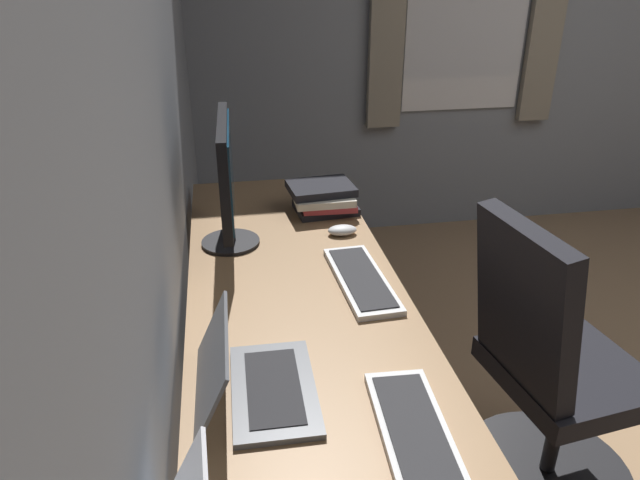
% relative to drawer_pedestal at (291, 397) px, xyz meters
% --- Properties ---
extents(wall_back, '(5.02, 0.10, 2.60)m').
position_rel_drawer_pedestal_xyz_m(wall_back, '(-0.25, 0.36, 0.95)').
color(wall_back, '#8C939E').
rests_on(wall_back, ground).
extents(wall_right, '(0.10, 5.15, 2.60)m').
position_rel_drawer_pedestal_xyz_m(wall_right, '(2.01, -1.96, 0.95)').
color(wall_right, '#8C939E').
rests_on(wall_right, ground).
extents(window_panel, '(0.02, 0.73, 1.09)m').
position_rel_drawer_pedestal_xyz_m(window_panel, '(1.95, -1.30, 0.97)').
color(window_panel, white).
extents(curtain_near, '(0.05, 0.20, 1.25)m').
position_rel_drawer_pedestal_xyz_m(curtain_near, '(1.92, -1.79, 0.97)').
color(curtain_near, '#9E937F').
extents(curtain_far, '(0.05, 0.20, 1.25)m').
position_rel_drawer_pedestal_xyz_m(curtain_far, '(1.92, -0.81, 0.97)').
color(curtain_far, '#9E937F').
extents(desk, '(2.18, 0.64, 0.73)m').
position_rel_drawer_pedestal_xyz_m(desk, '(-0.10, -0.03, 0.32)').
color(desk, '#936D47').
rests_on(desk, ground).
extents(drawer_pedestal, '(0.40, 0.51, 0.69)m').
position_rel_drawer_pedestal_xyz_m(drawer_pedestal, '(0.00, 0.00, 0.00)').
color(drawer_pedestal, '#936D47').
rests_on(drawer_pedestal, ground).
extents(monitor_primary, '(0.51, 0.20, 0.43)m').
position_rel_drawer_pedestal_xyz_m(monitor_primary, '(0.38, 0.15, 0.63)').
color(monitor_primary, black).
rests_on(monitor_primary, desk).
extents(laptop_left, '(0.34, 0.28, 0.18)m').
position_rel_drawer_pedestal_xyz_m(laptop_left, '(-0.42, 0.14, 0.43)').
color(laptop_left, '#595B60').
rests_on(laptop_left, desk).
extents(keyboard_main, '(0.43, 0.16, 0.02)m').
position_rel_drawer_pedestal_xyz_m(keyboard_main, '(0.04, -0.23, 0.39)').
color(keyboard_main, silver).
rests_on(keyboard_main, desk).
extents(keyboard_spare, '(0.43, 0.16, 0.02)m').
position_rel_drawer_pedestal_xyz_m(keyboard_spare, '(-0.62, -0.19, 0.39)').
color(keyboard_spare, silver).
rests_on(keyboard_spare, desk).
extents(mouse_main, '(0.06, 0.10, 0.03)m').
position_rel_drawer_pedestal_xyz_m(mouse_main, '(0.38, -0.24, 0.40)').
color(mouse_main, silver).
rests_on(mouse_main, desk).
extents(mouse_spare, '(0.06, 0.10, 0.03)m').
position_rel_drawer_pedestal_xyz_m(mouse_spare, '(0.81, -0.18, 0.40)').
color(mouse_spare, silver).
rests_on(mouse_spare, desk).
extents(book_stack_near, '(0.23, 0.27, 0.11)m').
position_rel_drawer_pedestal_xyz_m(book_stack_near, '(0.60, -0.21, 0.44)').
color(book_stack_near, black).
rests_on(book_stack_near, desk).
extents(office_chair, '(0.56, 0.58, 0.97)m').
position_rel_drawer_pedestal_xyz_m(office_chair, '(-0.18, -0.78, 0.11)').
color(office_chair, black).
rests_on(office_chair, ground).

